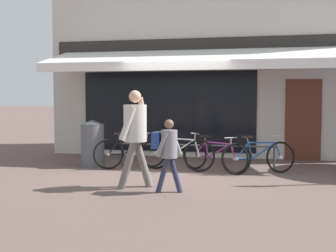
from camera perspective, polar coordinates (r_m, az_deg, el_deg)
The scene contains 10 objects.
ground_plane at distance 9.29m, azimuth 0.29°, elevation -6.17°, with size 160.00×160.00×0.00m, color brown.
shop_front at distance 13.01m, azimuth 5.52°, elevation 9.71°, with size 8.74×4.76×5.94m.
bike_rack_rail at distance 9.51m, azimuth 3.72°, elevation -3.05°, with size 3.55×0.04×0.57m.
bicycle_black at distance 9.68m, azimuth -5.15°, elevation -3.55°, with size 1.54×0.86×0.83m.
bicycle_silver at distance 9.40m, azimuth 1.19°, elevation -3.70°, with size 1.76×0.51×0.87m.
bicycle_purple at distance 9.30m, azimuth 6.25°, elevation -3.98°, with size 1.54×0.82×0.79m.
bicycle_blue at distance 9.17m, azimuth 12.16°, elevation -4.07°, with size 1.58×0.86×0.83m.
pedestrian_adult at distance 7.49m, azimuth -4.47°, elevation -0.34°, with size 0.59×0.72×1.76m.
pedestrian_child at distance 7.11m, azimuth -0.08°, elevation -2.87°, with size 0.53×0.39×1.26m.
litter_bin at distance 10.04m, azimuth -10.19°, elevation -2.29°, with size 0.55×0.55×1.11m.
Camera 1 is at (1.79, -8.98, 1.58)m, focal length 45.00 mm.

